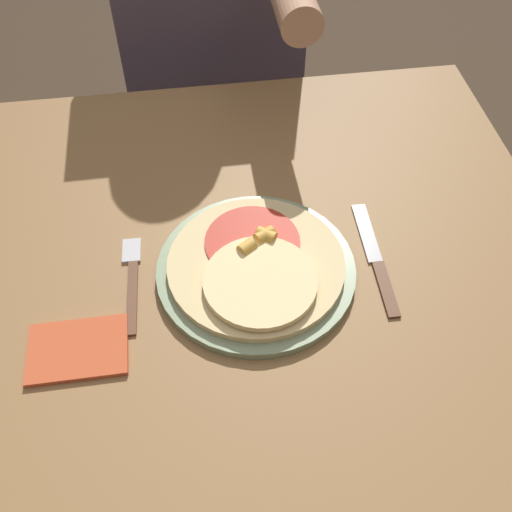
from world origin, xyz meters
name	(u,v)px	position (x,y,z in m)	size (l,w,h in m)	color
ground_plane	(238,448)	(0.00, 0.00, 0.00)	(8.00, 8.00, 0.00)	#423323
dining_table	(230,304)	(0.00, 0.00, 0.63)	(1.05, 0.90, 0.74)	olive
plate	(256,270)	(0.04, -0.03, 0.75)	(0.29, 0.29, 0.01)	gray
pizza	(257,266)	(0.04, -0.03, 0.76)	(0.26, 0.26, 0.04)	#E0C689
fork	(132,277)	(-0.14, -0.01, 0.74)	(0.03, 0.18, 0.00)	brown
knife	(376,259)	(0.22, -0.03, 0.74)	(0.03, 0.22, 0.00)	brown
napkin	(78,349)	(-0.22, -0.12, 0.74)	(0.13, 0.09, 0.01)	#C6512D
person_diner	(211,17)	(0.04, 0.68, 0.75)	(0.40, 0.52, 1.28)	#2D2D38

